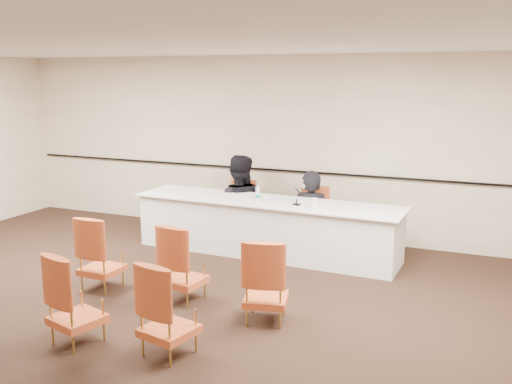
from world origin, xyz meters
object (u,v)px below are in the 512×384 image
Objects in this scene: microphone at (297,195)px; aud_chair_front_mid at (183,262)px; aud_chair_front_left at (101,252)px; aud_chair_back_mid at (76,298)px; panelist_second at (238,211)px; coffee_cup at (315,203)px; panelist_second_chair at (238,210)px; aud_chair_front_right at (266,280)px; drinking_glass at (267,198)px; panelist_main at (310,225)px; panel_table at (266,227)px; panelist_main_chair at (311,218)px; aud_chair_back_right at (169,308)px; water_bottle at (258,193)px.

microphone is 0.30× the size of aud_chair_front_mid.
aud_chair_front_left and aud_chair_back_mid have the same top height.
panelist_second is at bearing 78.42° from aud_chair_front_left.
microphone is at bearing 131.77° from panelist_second.
coffee_cup is (1.56, -0.82, 0.45)m from panelist_second.
aud_chair_front_mid is (-1.03, -1.91, -0.42)m from coffee_cup.
panelist_second is 2.00× the size of panelist_second_chair.
aud_chair_front_mid is 1.14m from aud_chair_front_right.
aud_chair_front_mid is at bearing -97.40° from drinking_glass.
panelist_second_chair is at bearing -8.00° from panelist_main.
panelist_second_chair is at bearing 142.14° from panel_table.
panelist_second_chair is at bearing 107.21° from aud_chair_back_mid.
panelist_main reaches higher than panelist_second_chair.
coffee_cup is (0.30, -0.77, 0.42)m from panelist_main_chair.
aud_chair_front_mid is 1.00× the size of aud_chair_front_right.
coffee_cup reaches higher than aud_chair_back_mid.
aud_chair_front_right is 1.00× the size of aud_chair_back_right.
aud_chair_front_left is 2.09m from aud_chair_back_right.
panelist_second_chair is 1.00× the size of aud_chair_front_mid.
panel_table is 2.56m from aud_chair_front_left.
aud_chair_front_mid is at bearing 158.01° from aud_chair_front_right.
panelist_main_chair is at bearing 80.90° from aud_chair_front_mid.
panelist_main is 1.27m from panelist_second.
panelist_main_chair is 1.00× the size of aud_chair_back_right.
panel_table is at bearing 122.43° from panelist_second.
aud_chair_back_right is (-0.18, -3.23, -0.50)m from microphone.
panelist_main_chair is at bearing 109.17° from microphone.
aud_chair_back_mid is 1.00× the size of aud_chair_back_right.
aud_chair_front_left is (-1.89, -2.04, -0.50)m from microphone.
panelist_main_chair is 3.33m from aud_chair_front_left.
aud_chair_back_right is (-0.47, -3.16, -0.42)m from coffee_cup.
panel_table is 0.97m from panelist_second.
panelist_main_chair and aud_chair_back_right have the same top height.
panelist_main_chair and aud_chair_back_mid have the same top height.
aud_chair_front_mid is (-0.26, -2.02, -0.40)m from drinking_glass.
coffee_cup is 0.15× the size of aud_chair_front_mid.
drinking_glass is (0.79, -0.71, 0.40)m from panelist_second_chair.
panelist_second_chair is 1.56m from microphone.
microphone is 3.27m from aud_chair_back_right.
aud_chair_front_left is at bearing 49.54° from panelist_main.
panelist_main is 1.07m from water_bottle.
panel_table is 2.17× the size of panelist_second.
panelist_second_chair is 3.33m from aud_chair_front_right.
aud_chair_front_mid is 1.45m from aud_chair_back_mid.
aud_chair_back_mid is at bearing -60.31° from aud_chair_front_left.
microphone is 2.17m from aud_chair_front_mid.
panelist_main_chair is 4.23m from aud_chair_back_mid.
panelist_main_chair is 0.91m from drinking_glass.
microphone is (1.27, -0.75, 0.50)m from panelist_second_chair.
aud_chair_front_right is (1.66, -2.89, 0.03)m from panelist_second.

